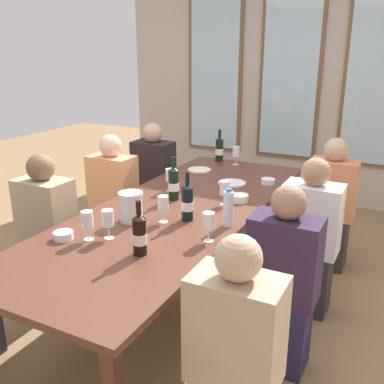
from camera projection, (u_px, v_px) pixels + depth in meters
The scene contains 28 objects.
ground_plane at pixel (179, 301), 3.24m from camera, with size 12.00×12.00×0.00m, color olive.
back_wall_with_windows at pixel (291, 78), 5.09m from camera, with size 4.24×0.10×2.90m.
dining_table at pixel (178, 216), 3.02m from camera, with size 1.04×2.82×0.74m.
white_plate_0 at pixel (199, 170), 3.92m from camera, with size 0.21×0.21×0.01m, color white.
white_plate_1 at pixel (232, 183), 3.54m from camera, with size 0.22×0.22×0.01m, color white.
metal_pitcher at pixel (131, 207), 2.75m from camera, with size 0.16×0.16×0.19m.
wine_bottle_0 at pixel (174, 183), 3.13m from camera, with size 0.08×0.08×0.32m.
wine_bottle_1 at pixel (187, 202), 2.75m from camera, with size 0.08×0.08×0.32m.
wine_bottle_2 at pixel (219, 149), 4.20m from camera, with size 0.08×0.08×0.31m.
wine_bottle_3 at pixel (140, 234), 2.30m from camera, with size 0.08×0.08×0.30m.
tasting_bowl_0 at pixel (240, 198), 3.12m from camera, with size 0.12×0.12×0.05m, color white.
tasting_bowl_1 at pixel (268, 181), 3.53m from camera, with size 0.11×0.11×0.04m, color white.
tasting_bowl_2 at pixel (63, 235), 2.51m from camera, with size 0.11×0.11×0.05m, color white.
water_bottle at pixel (228, 208), 2.67m from camera, with size 0.06×0.06×0.24m.
wine_glass_0 at pixel (87, 221), 2.47m from camera, with size 0.07×0.07×0.17m.
wine_glass_1 at pixel (170, 176), 3.32m from camera, with size 0.07×0.07×0.17m.
wine_glass_2 at pixel (108, 220), 2.49m from camera, with size 0.07×0.07×0.17m.
wine_glass_3 at pixel (225, 189), 3.02m from camera, with size 0.07×0.07×0.17m.
wine_glass_4 at pixel (209, 222), 2.45m from camera, with size 0.07×0.07×0.17m.
wine_glass_5 at pixel (163, 204), 2.72m from camera, with size 0.07×0.07×0.17m.
wine_glass_6 at pixel (236, 152), 4.07m from camera, with size 0.07×0.07×0.17m.
seated_person_0 at pixel (154, 182), 4.31m from camera, with size 0.38×0.24×1.11m.
seated_person_1 at pixel (330, 208), 3.62m from camera, with size 0.38×0.24×1.11m.
seated_person_2 at pixel (114, 202), 3.76m from camera, with size 0.38×0.24×1.11m.
seated_person_3 at pixel (310, 241), 3.00m from camera, with size 0.38×0.24×1.11m.
seated_person_5 at pixel (235, 363), 1.84m from camera, with size 0.38×0.24×1.11m.
seated_person_6 at pixel (48, 234), 3.11m from camera, with size 0.38×0.24×1.11m.
seated_person_7 at pixel (283, 285), 2.44m from camera, with size 0.38×0.24×1.11m.
Camera 1 is at (1.38, -2.46, 1.79)m, focal length 40.95 mm.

